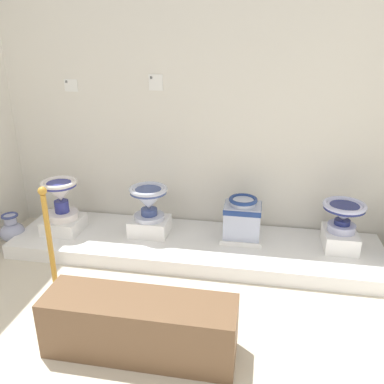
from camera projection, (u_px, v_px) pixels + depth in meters
wall_back at (204, 86)px, 3.72m from camera, size 4.23×0.06×3.02m
display_platform at (195, 246)px, 3.80m from camera, size 3.46×0.87×0.14m
plinth_block_slender_white at (64, 225)px, 3.93m from camera, size 0.35×0.35×0.14m
antique_toilet_slender_white at (60, 195)px, 3.81m from camera, size 0.34×0.34×0.39m
plinth_block_broad_patterned at (150, 226)px, 3.87m from camera, size 0.37×0.31×0.16m
antique_toilet_broad_patterned at (149, 199)px, 3.76m from camera, size 0.36×0.36×0.32m
plinth_block_squat_floral at (241, 237)px, 3.77m from camera, size 0.39×0.31×0.04m
antique_toilet_squat_floral at (242, 216)px, 3.69m from camera, size 0.34×0.28×0.38m
plinth_block_pale_glazed at (340, 239)px, 3.61m from camera, size 0.29×0.38×0.16m
antique_toilet_pale_glazed at (344, 213)px, 3.52m from camera, size 0.38×0.38×0.27m
info_placard_first at (71, 85)px, 3.92m from camera, size 0.14×0.01×0.12m
info_placard_second at (156, 82)px, 3.76m from camera, size 0.14×0.01×0.15m
decorative_vase_companion at (12, 231)px, 3.94m from camera, size 0.24×0.24×0.32m
stanchion_post_near_left at (53, 265)px, 3.01m from camera, size 0.22×0.22×0.95m
museum_bench at (140, 326)px, 2.55m from camera, size 1.23×0.36×0.40m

